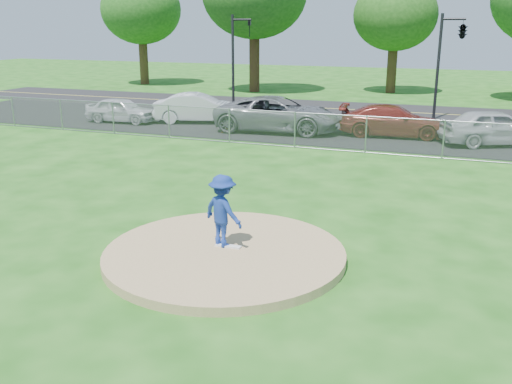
% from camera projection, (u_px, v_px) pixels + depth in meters
% --- Properties ---
extents(ground, '(120.00, 120.00, 0.00)m').
position_uv_depth(ground, '(329.00, 162.00, 21.77)').
color(ground, '#185211').
rests_on(ground, ground).
extents(pitchers_mound, '(5.40, 5.40, 0.20)m').
position_uv_depth(pitchers_mound, '(225.00, 254.00, 12.76)').
color(pitchers_mound, tan).
rests_on(pitchers_mound, ground).
extents(pitching_rubber, '(0.60, 0.15, 0.04)m').
position_uv_depth(pitching_rubber, '(228.00, 246.00, 12.91)').
color(pitching_rubber, white).
rests_on(pitching_rubber, pitchers_mound).
extents(chain_link_fence, '(40.00, 0.06, 1.50)m').
position_uv_depth(chain_link_fence, '(342.00, 133.00, 23.35)').
color(chain_link_fence, gray).
rests_on(chain_link_fence, ground).
extents(parking_lot, '(50.00, 8.00, 0.01)m').
position_uv_depth(parking_lot, '(361.00, 132.00, 27.60)').
color(parking_lot, black).
rests_on(parking_lot, ground).
extents(street, '(60.00, 7.00, 0.01)m').
position_uv_depth(street, '(384.00, 111.00, 34.34)').
color(street, black).
rests_on(street, ground).
extents(tree_center, '(6.16, 6.16, 9.84)m').
position_uv_depth(tree_center, '(396.00, 4.00, 41.82)').
color(tree_center, '#392614').
rests_on(tree_center, ground).
extents(traffic_signal_left, '(1.28, 0.20, 5.60)m').
position_uv_depth(traffic_signal_left, '(236.00, 53.00, 34.54)').
color(traffic_signal_left, black).
rests_on(traffic_signal_left, ground).
extents(traffic_signal_center, '(1.42, 2.48, 5.60)m').
position_uv_depth(traffic_signal_center, '(460.00, 33.00, 29.90)').
color(traffic_signal_center, black).
rests_on(traffic_signal_center, ground).
extents(pitcher, '(1.23, 0.99, 1.66)m').
position_uv_depth(pitcher, '(223.00, 211.00, 12.77)').
color(pitcher, navy).
rests_on(pitcher, pitchers_mound).
extents(traffic_cone, '(0.33, 0.33, 0.64)m').
position_uv_depth(traffic_cone, '(226.00, 126.00, 27.57)').
color(traffic_cone, '#E85E0C').
rests_on(traffic_cone, parking_lot).
extents(parked_car_silver, '(3.89, 1.71, 1.30)m').
position_uv_depth(parked_car_silver, '(121.00, 110.00, 30.30)').
color(parked_car_silver, silver).
rests_on(parked_car_silver, parking_lot).
extents(parked_car_white, '(4.92, 3.00, 1.53)m').
position_uv_depth(parked_car_white, '(199.00, 108.00, 30.21)').
color(parked_car_white, silver).
rests_on(parked_car_white, parking_lot).
extents(parked_car_gray, '(6.24, 3.20, 1.69)m').
position_uv_depth(parked_car_gray, '(278.00, 114.00, 27.64)').
color(parked_car_gray, slate).
rests_on(parked_car_gray, parking_lot).
extents(parked_car_darkred, '(5.09, 2.46, 1.43)m').
position_uv_depth(parked_car_darkred, '(393.00, 121.00, 26.48)').
color(parked_car_darkred, maroon).
rests_on(parked_car_darkred, parking_lot).
extents(parked_car_pearl, '(4.90, 3.49, 1.55)m').
position_uv_depth(parked_car_pearl, '(495.00, 127.00, 24.50)').
color(parked_car_pearl, '#B4B6B9').
rests_on(parked_car_pearl, parking_lot).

